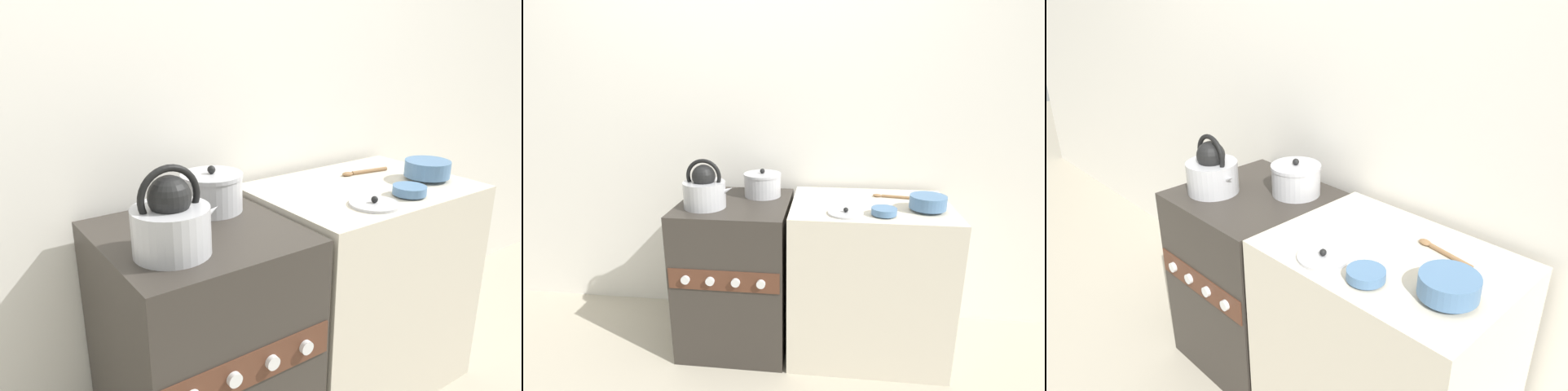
{
  "view_description": "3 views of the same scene",
  "coord_description": "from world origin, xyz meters",
  "views": [
    {
      "loc": [
        -0.68,
        -1.01,
        1.46
      ],
      "look_at": [
        0.26,
        0.32,
        0.91
      ],
      "focal_mm": 35.0,
      "sensor_mm": 36.0,
      "label": 1
    },
    {
      "loc": [
        0.51,
        -1.79,
        1.52
      ],
      "look_at": [
        0.28,
        0.27,
        0.91
      ],
      "focal_mm": 28.0,
      "sensor_mm": 36.0,
      "label": 2
    },
    {
      "loc": [
        1.59,
        -0.93,
        1.75
      ],
      "look_at": [
        0.32,
        0.32,
        0.94
      ],
      "focal_mm": 35.0,
      "sensor_mm": 36.0,
      "label": 3
    }
  ],
  "objects": [
    {
      "name": "ground_plane",
      "position": [
        0.0,
        0.0,
        0.0
      ],
      "size": [
        12.0,
        12.0,
        0.0
      ],
      "primitive_type": "plane",
      "color": "#B2A893"
    },
    {
      "name": "stove",
      "position": [
        -0.0,
        0.3,
        0.43
      ],
      "size": [
        0.59,
        0.62,
        0.85
      ],
      "color": "#332D28",
      "rests_on": "ground_plane"
    },
    {
      "name": "kettle",
      "position": [
        -0.13,
        0.19,
        0.95
      ],
      "size": [
        0.27,
        0.22,
        0.26
      ],
      "color": "#B2B2B7",
      "rests_on": "stove"
    },
    {
      "name": "wall_back",
      "position": [
        0.0,
        0.67,
        1.25
      ],
      "size": [
        7.0,
        0.06,
        2.5
      ],
      "color": "silver",
      "rests_on": "ground_plane"
    },
    {
      "name": "loose_pot_lid",
      "position": [
        0.6,
        0.12,
        0.87
      ],
      "size": [
        0.17,
        0.17,
        0.03
      ],
      "color": "#B2B2B7",
      "rests_on": "counter"
    },
    {
      "name": "wooden_spoon",
      "position": [
        0.85,
        0.43,
        0.87
      ],
      "size": [
        0.23,
        0.06,
        0.02
      ],
      "color": "olive",
      "rests_on": "counter"
    },
    {
      "name": "small_ceramic_bowl",
      "position": [
        0.78,
        0.12,
        0.89
      ],
      "size": [
        0.12,
        0.12,
        0.04
      ],
      "color": "#4C729E",
      "rests_on": "counter"
    },
    {
      "name": "cooking_pot",
      "position": [
        0.13,
        0.43,
        0.92
      ],
      "size": [
        0.21,
        0.21,
        0.16
      ],
      "color": "#B2B2B7",
      "rests_on": "stove"
    },
    {
      "name": "counter",
      "position": [
        0.74,
        0.3,
        0.43
      ],
      "size": [
        0.83,
        0.6,
        0.87
      ],
      "color": "beige",
      "rests_on": "ground_plane"
    },
    {
      "name": "enamel_bowl",
      "position": [
        1.01,
        0.22,
        0.91
      ],
      "size": [
        0.18,
        0.18,
        0.08
      ],
      "color": "#4C729E",
      "rests_on": "counter"
    }
  ]
}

